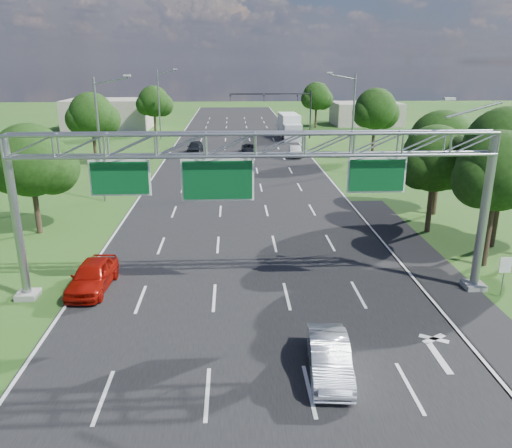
{
  "coord_description": "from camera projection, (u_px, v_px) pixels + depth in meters",
  "views": [
    {
      "loc": [
        -0.8,
        -10.83,
        11.09
      ],
      "look_at": [
        0.41,
        14.58,
        2.81
      ],
      "focal_mm": 35.0,
      "sensor_mm": 36.0,
      "label": 1
    }
  ],
  "objects": [
    {
      "name": "regulatory_sign",
      "position": [
        505.0,
        269.0,
        24.28
      ],
      "size": [
        0.6,
        0.08,
        2.1
      ],
      "color": "gray",
      "rests_on": "ground"
    },
    {
      "name": "streetlight_l_near",
      "position": [
        101.0,
        134.0,
        40.01
      ],
      "size": [
        2.97,
        0.22,
        10.16
      ],
      "color": "gray",
      "rests_on": "ground"
    },
    {
      "name": "ground",
      "position": [
        242.0,
        199.0,
        42.25
      ],
      "size": [
        220.0,
        220.0,
        0.0
      ],
      "primitive_type": "plane",
      "color": "#225419",
      "rests_on": "ground"
    },
    {
      "name": "traffic_signal",
      "position": [
        287.0,
        104.0,
        74.23
      ],
      "size": [
        12.21,
        0.24,
        7.0
      ],
      "color": "black",
      "rests_on": "ground"
    },
    {
      "name": "building_right",
      "position": [
        366.0,
        114.0,
        92.11
      ],
      "size": [
        12.0,
        9.0,
        4.0
      ],
      "primitive_type": "cube",
      "color": "#A09786",
      "rests_on": "ground"
    },
    {
      "name": "tree_verge_la",
      "position": [
        32.0,
        164.0,
        32.59
      ],
      "size": [
        5.76,
        4.8,
        7.4
      ],
      "color": "#2D2116",
      "rests_on": "ground"
    },
    {
      "name": "red_coupe",
      "position": [
        92.0,
        276.0,
        25.31
      ],
      "size": [
        2.04,
        4.55,
        1.52
      ],
      "primitive_type": "imported",
      "rotation": [
        0.0,
        0.0,
        -0.06
      ],
      "color": "#980F07",
      "rests_on": "ground"
    },
    {
      "name": "road_flare",
      "position": [
        433.0,
        273.0,
        27.52
      ],
      "size": [
        3.0,
        30.0,
        0.02
      ],
      "primitive_type": "cube",
      "color": "black",
      "rests_on": "ground"
    },
    {
      "name": "streetlight_l_far",
      "position": [
        160.0,
        101.0,
        73.25
      ],
      "size": [
        2.97,
        0.22,
        10.16
      ],
      "color": "gray",
      "rests_on": "ground"
    },
    {
      "name": "sign_gantry",
      "position": [
        257.0,
        157.0,
        23.03
      ],
      "size": [
        23.5,
        1.0,
        9.56
      ],
      "color": "gray",
      "rests_on": "ground"
    },
    {
      "name": "tree_cluster_right",
      "position": [
        483.0,
        159.0,
        31.01
      ],
      "size": [
        9.91,
        14.6,
        8.68
      ],
      "color": "#2D2116",
      "rests_on": "ground"
    },
    {
      "name": "building_left",
      "position": [
        109.0,
        114.0,
        86.07
      ],
      "size": [
        14.0,
        10.0,
        5.0
      ],
      "primitive_type": "cube",
      "color": "#A09786",
      "rests_on": "ground"
    },
    {
      "name": "car_queue_b",
      "position": [
        249.0,
        148.0,
        63.86
      ],
      "size": [
        1.81,
        3.87,
        1.07
      ],
      "primitive_type": "imported",
      "rotation": [
        0.0,
        0.0,
        0.01
      ],
      "color": "black",
      "rests_on": "ground"
    },
    {
      "name": "box_truck",
      "position": [
        290.0,
        127.0,
        76.19
      ],
      "size": [
        2.93,
        9.36,
        3.51
      ],
      "rotation": [
        0.0,
        0.0,
        0.04
      ],
      "color": "white",
      "rests_on": "ground"
    },
    {
      "name": "tree_verge_lc",
      "position": [
        154.0,
        103.0,
        78.15
      ],
      "size": [
        5.76,
        4.8,
        7.62
      ],
      "color": "#2D2116",
      "rests_on": "ground"
    },
    {
      "name": "tree_verge_lb",
      "position": [
        93.0,
        117.0,
        54.14
      ],
      "size": [
        5.76,
        4.8,
        8.06
      ],
      "color": "#2D2116",
      "rests_on": "ground"
    },
    {
      "name": "car_queue_c",
      "position": [
        195.0,
        147.0,
        63.46
      ],
      "size": [
        1.96,
        4.57,
        1.54
      ],
      "primitive_type": "imported",
      "rotation": [
        0.0,
        0.0,
        -0.03
      ],
      "color": "black",
      "rests_on": "ground"
    },
    {
      "name": "car_queue_d",
      "position": [
        295.0,
        152.0,
        61.0
      ],
      "size": [
        1.56,
        4.02,
        1.31
      ],
      "primitive_type": "imported",
      "rotation": [
        0.0,
        0.0,
        -0.04
      ],
      "color": "#B9B9B9",
      "rests_on": "ground"
    },
    {
      "name": "road",
      "position": [
        242.0,
        199.0,
        42.25
      ],
      "size": [
        18.0,
        180.0,
        0.02
      ],
      "primitive_type": "cube",
      "color": "black",
      "rests_on": "ground"
    },
    {
      "name": "tree_verge_re",
      "position": [
        317.0,
        97.0,
        86.91
      ],
      "size": [
        5.76,
        4.8,
        7.84
      ],
      "color": "#2D2116",
      "rests_on": "ground"
    },
    {
      "name": "silver_sedan",
      "position": [
        329.0,
        357.0,
        18.44
      ],
      "size": [
        1.79,
        4.26,
        1.37
      ],
      "primitive_type": "imported",
      "rotation": [
        0.0,
        0.0,
        -0.08
      ],
      "color": "silver",
      "rests_on": "ground"
    },
    {
      "name": "tree_verge_rd",
      "position": [
        376.0,
        111.0,
        58.37
      ],
      "size": [
        5.76,
        4.8,
        8.28
      ],
      "color": "#2D2116",
      "rests_on": "ground"
    },
    {
      "name": "streetlight_r_mid",
      "position": [
        351.0,
        119.0,
        50.53
      ],
      "size": [
        2.97,
        0.22,
        10.16
      ],
      "color": "gray",
      "rests_on": "ground"
    }
  ]
}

